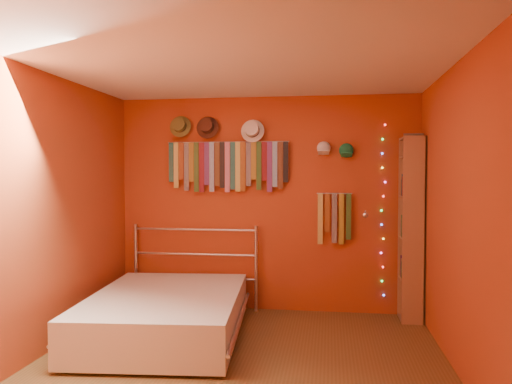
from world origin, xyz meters
The scene contains 16 objects.
ground centered at (0.00, 0.00, 0.00)m, with size 3.50×3.50×0.00m, color brown.
back_wall centered at (0.00, 1.75, 1.25)m, with size 3.50×0.02×2.50m, color #A9441B.
right_wall centered at (1.75, 0.00, 1.25)m, with size 0.02×3.50×2.50m, color #A9441B.
left_wall centered at (-1.75, 0.00, 1.25)m, with size 0.02×3.50×2.50m, color #A9441B.
ceiling centered at (0.00, 0.00, 2.50)m, with size 3.50×3.50×0.02m, color white.
tie_rack centered at (-0.45, 1.68, 1.72)m, with size 1.45×0.03×0.59m.
small_tie_rack centered at (0.79, 1.69, 1.12)m, with size 0.40×0.03×0.59m.
fedora_olive centered at (-1.02, 1.66, 2.17)m, with size 0.26×0.14×0.26m.
fedora_brown centered at (-0.69, 1.66, 2.15)m, with size 0.27×0.14×0.26m.
fedora_white centered at (-0.15, 1.66, 2.11)m, with size 0.27×0.15×0.27m.
cap_white centered at (0.67, 1.70, 1.89)m, with size 0.17×0.21×0.17m.
cap_green centered at (0.92, 1.70, 1.86)m, with size 0.17×0.22×0.17m.
fairy_lights centered at (1.33, 1.71, 1.19)m, with size 0.06×0.02×1.95m.
reading_lamp centered at (1.12, 1.52, 1.15)m, with size 0.07×0.29×0.09m.
bookshelf centered at (1.66, 1.53, 1.02)m, with size 0.25×0.34×2.00m.
bed centered at (-0.84, 0.61, 0.23)m, with size 1.67×2.12×1.00m.
Camera 1 is at (0.74, -4.05, 1.59)m, focal length 35.00 mm.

